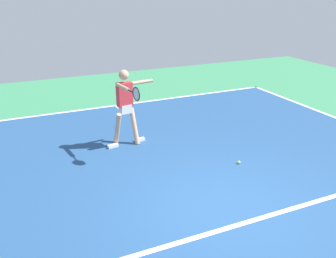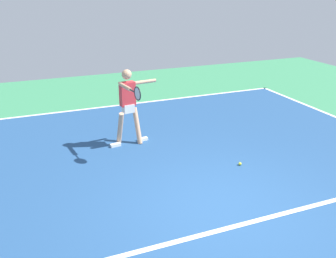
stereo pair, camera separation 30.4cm
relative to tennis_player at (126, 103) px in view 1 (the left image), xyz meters
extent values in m
plane|color=#388456|center=(-0.66, 3.19, -1.02)|extent=(21.17, 21.17, 0.00)
cube|color=navy|center=(-0.66, 3.19, -1.02)|extent=(10.67, 12.49, 0.00)
cube|color=white|center=(-0.66, -3.01, -1.02)|extent=(10.67, 0.10, 0.01)
cube|color=white|center=(-0.66, 3.71, -1.02)|extent=(8.00, 0.10, 0.01)
cube|color=white|center=(-0.66, -2.81, -1.02)|extent=(0.10, 0.30, 0.01)
cylinder|color=tan|center=(-0.21, -0.06, -0.61)|extent=(0.16, 0.38, 0.86)
cube|color=white|center=(-0.34, -0.08, -0.99)|extent=(0.25, 0.13, 0.07)
cylinder|color=tan|center=(0.23, -0.01, -0.61)|extent=(0.16, 0.38, 0.86)
cube|color=white|center=(0.36, 0.01, -0.99)|extent=(0.25, 0.13, 0.07)
cube|color=white|center=(0.01, -0.03, -0.14)|extent=(0.27, 0.23, 0.20)
cube|color=red|center=(0.01, -0.03, 0.19)|extent=(0.36, 0.22, 0.55)
sphere|color=tan|center=(0.01, -0.03, 0.64)|extent=(0.22, 0.22, 0.22)
cylinder|color=tan|center=(-0.43, -0.09, 0.42)|extent=(0.55, 0.15, 0.08)
cylinder|color=tan|center=(0.14, 0.26, 0.45)|extent=(0.15, 0.55, 0.08)
cylinder|color=black|center=(0.09, 0.64, 0.45)|extent=(0.06, 0.22, 0.03)
torus|color=black|center=(0.06, 0.88, 0.45)|extent=(0.06, 0.29, 0.29)
cylinder|color=silver|center=(0.06, 0.88, 0.45)|extent=(0.04, 0.25, 0.25)
sphere|color=yellow|center=(-1.80, 1.92, -0.99)|extent=(0.07, 0.07, 0.07)
camera|label=1|loc=(2.49, 7.73, 2.52)|focal=40.11mm
camera|label=2|loc=(2.21, 7.86, 2.52)|focal=40.11mm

